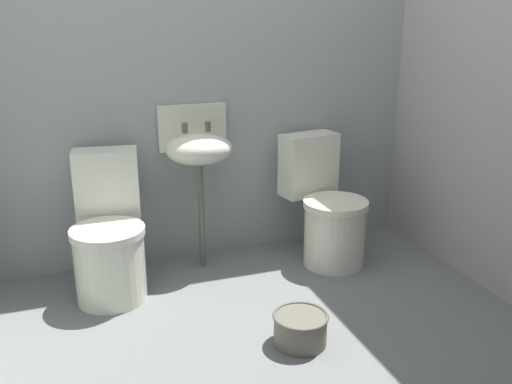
{
  "coord_description": "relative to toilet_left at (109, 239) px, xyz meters",
  "views": [
    {
      "loc": [
        -0.86,
        -2.12,
        1.53
      ],
      "look_at": [
        0.0,
        0.31,
        0.7
      ],
      "focal_mm": 39.66,
      "sensor_mm": 36.0,
      "label": 1
    }
  ],
  "objects": [
    {
      "name": "wall_back",
      "position": [
        0.66,
        0.4,
        0.85
      ],
      "size": [
        3.13,
        0.1,
        2.35
      ],
      "primitive_type": "cube",
      "color": "#959D9C",
      "rests_on": "ground"
    },
    {
      "name": "toilet_right",
      "position": [
        1.34,
        0.0,
        0.0
      ],
      "size": [
        0.48,
        0.65,
        0.78
      ],
      "rotation": [
        0.0,
        0.0,
        3.32
      ],
      "color": "silver",
      "rests_on": "ground"
    },
    {
      "name": "toilet_left",
      "position": [
        0.0,
        0.0,
        0.0
      ],
      "size": [
        0.46,
        0.64,
        0.78
      ],
      "rotation": [
        0.0,
        0.0,
        3.01
      ],
      "color": "silver",
      "rests_on": "ground"
    },
    {
      "name": "sink",
      "position": [
        0.57,
        0.19,
        0.43
      ],
      "size": [
        0.42,
        0.35,
        0.99
      ],
      "color": "#5F5D4F",
      "rests_on": "ground"
    },
    {
      "name": "ground_plane",
      "position": [
        0.66,
        -0.89,
        -0.36
      ],
      "size": [
        3.13,
        2.87,
        0.08
      ],
      "primitive_type": "cube",
      "color": "slate"
    },
    {
      "name": "bucket",
      "position": [
        0.79,
        -0.84,
        -0.24
      ],
      "size": [
        0.27,
        0.27,
        0.16
      ],
      "color": "#5F5D4F",
      "rests_on": "ground"
    }
  ]
}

